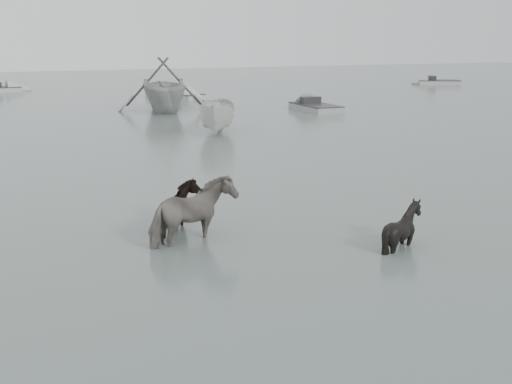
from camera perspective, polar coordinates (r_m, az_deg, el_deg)
ground at (r=13.29m, az=4.96°, el=-4.31°), size 140.00×140.00×0.00m
pony_pinto at (r=13.00m, az=-5.71°, el=-1.09°), size 2.06×1.52×1.59m
pony_dark at (r=13.91m, az=-6.70°, el=-0.63°), size 1.35×1.51×1.36m
pony_black at (r=13.05m, az=12.93°, el=-2.04°), size 1.37×1.28×1.28m
rowboat_trail at (r=36.15m, az=-8.19°, el=9.57°), size 6.01×6.69×3.14m
boat_small at (r=27.97m, az=-3.40°, el=6.90°), size 3.02×4.37×1.58m
skiff_port at (r=36.25m, az=5.32°, el=7.77°), size 1.67×5.04×0.75m
skiff_mid at (r=43.53m, az=-7.22°, el=8.71°), size 4.18×5.69×0.75m
skiff_star at (r=58.29m, az=15.94°, el=9.54°), size 5.05×3.51×0.75m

